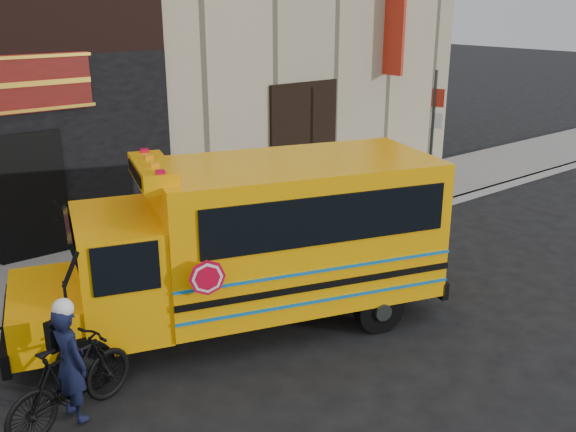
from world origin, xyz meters
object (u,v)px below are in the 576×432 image
Objects in this scene: sign_pole at (433,136)px; cyclist at (70,367)px; bicycle at (71,381)px; school_bus at (256,239)px.

cyclist is at bearing -164.60° from sign_pole.
sign_pole is 2.27× the size of cyclist.
school_bus is at bearing -95.37° from bicycle.
sign_pole is at bearing -90.82° from bicycle.
school_bus is 3.59m from bicycle.
bicycle is 1.22× the size of cyclist.
bicycle is at bearing -169.22° from school_bus.
sign_pole reaches higher than cyclist.
school_bus is 3.79× the size of bicycle.
sign_pole is at bearing -87.29° from cyclist.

